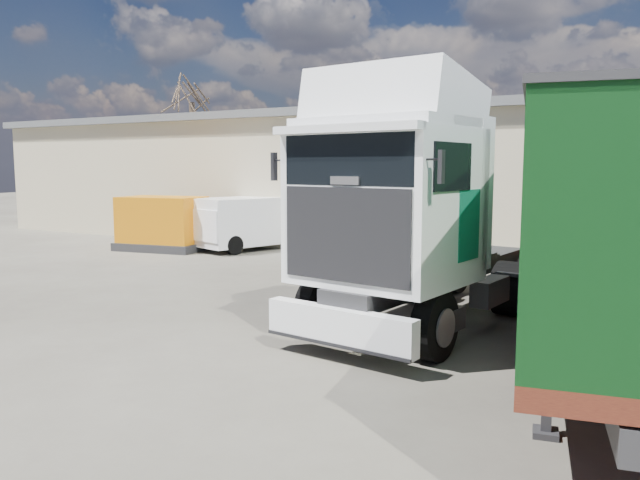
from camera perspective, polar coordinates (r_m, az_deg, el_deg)
The scene contains 7 objects.
ground at distance 13.03m, azimuth -8.89°, elevation -7.39°, with size 120.00×120.00×0.00m, color black.
warehouse at distance 29.36m, azimuth 1.27°, elevation 5.83°, with size 30.60×12.60×5.42m.
bare_tree at distance 39.81m, azimuth -11.68°, elevation 13.54°, with size 4.00×4.00×9.60m.
tractor_unit at distance 11.87m, azimuth 8.38°, elevation 1.27°, with size 3.67×7.57×4.87m.
box_trailer at distance 11.44m, azimuth 24.46°, elevation 2.24°, with size 4.65×12.04×3.92m.
panel_van at distance 24.00m, azimuth -6.27°, elevation 1.63°, with size 3.33×5.19×1.97m.
orange_skip at distance 24.26m, azimuth -14.21°, elevation 1.18°, with size 3.51×2.52×2.01m.
Camera 1 is at (7.87, -9.88, 3.19)m, focal length 35.00 mm.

